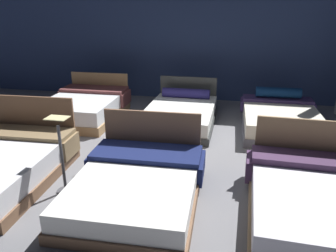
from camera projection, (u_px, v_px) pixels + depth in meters
name	position (u px, v px, depth m)	size (l,w,h in m)	color
ground_plane	(166.00, 151.00, 5.78)	(18.00, 18.00, 0.02)	slate
showroom_back_wall	(194.00, 33.00, 8.45)	(18.00, 0.06, 3.50)	navy
bed_1	(137.00, 184.00, 4.28)	(1.68, 2.06, 0.93)	brown
bed_2	(315.00, 201.00, 3.88)	(1.64, 2.09, 0.94)	#8C6E4B
bed_3	(85.00, 107.00, 7.40)	(1.64, 2.08, 0.85)	#95734C
bed_4	(181.00, 114.00, 7.00)	(1.46, 2.16, 0.84)	#2D3030
bed_5	(280.00, 119.00, 6.66)	(1.58, 2.07, 0.74)	#53535F
price_sign	(63.00, 164.00, 4.36)	(0.28, 0.24, 1.07)	#3F3F44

